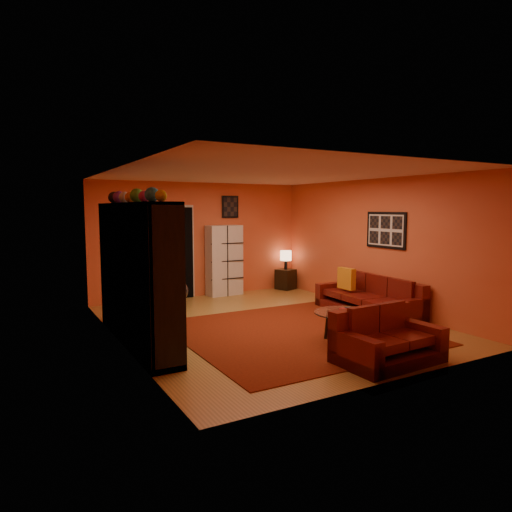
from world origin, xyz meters
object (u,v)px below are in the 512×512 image
tv (140,279)px  loveseat (384,340)px  storage_cabinet (224,260)px  side_table (286,279)px  bowl_chair (171,291)px  sofa (371,299)px  table_lamp (286,256)px  entertainment_unit (136,274)px  coffee_table (344,315)px

tv → loveseat: (2.59, -2.39, -0.69)m
storage_cabinet → side_table: 1.76m
loveseat → bowl_chair: (-1.34, 4.65, 0.02)m
tv → side_table: tv is taller
sofa → side_table: 3.05m
loveseat → side_table: size_ratio=2.82×
storage_cabinet → table_lamp: size_ratio=3.48×
storage_cabinet → table_lamp: storage_cabinet is taller
sofa → storage_cabinet: 3.54m
entertainment_unit → bowl_chair: 2.69m
sofa → storage_cabinet: (-1.64, 3.10, 0.53)m
loveseat → storage_cabinet: storage_cabinet is taller
tv → side_table: (4.40, 2.78, -0.73)m
tv → bowl_chair: bearing=-28.8°
tv → coffee_table: bearing=-118.4°
sofa → bowl_chair: size_ratio=3.22×
sofa → table_lamp: (0.03, 3.05, 0.54)m
tv → storage_cabinet: size_ratio=0.55×
storage_cabinet → coffee_table: bearing=-94.1°
storage_cabinet → loveseat: bearing=-95.2°
loveseat → table_lamp: table_lamp is taller
coffee_table → side_table: bearing=68.1°
tv → table_lamp: (4.40, 2.78, -0.15)m
bowl_chair → coffee_table: bearing=-68.8°
entertainment_unit → loveseat: 3.66m
entertainment_unit → table_lamp: entertainment_unit is taller
coffee_table → sofa: bearing=35.6°
coffee_table → side_table: 4.58m
loveseat → coffee_table: (0.11, 0.93, 0.12)m
storage_cabinet → entertainment_unit: bearing=-138.4°
storage_cabinet → side_table: size_ratio=3.26×
sofa → tv: bearing=-179.9°
sofa → loveseat: bearing=-126.4°
table_lamp → coffee_table: bearing=-111.9°
tv → bowl_chair: 2.67m
side_table → entertainment_unit: bearing=-148.3°
tv → loveseat: size_ratio=0.64×
entertainment_unit → loveseat: bearing=-42.6°
loveseat → side_table: (1.81, 5.17, -0.04)m
tv → coffee_table: tv is taller
tv → sofa: 4.43m
entertainment_unit → tv: (0.05, -0.03, -0.07)m
sofa → coffee_table: 2.06m
entertainment_unit → loveseat: size_ratio=2.13×
coffee_table → table_lamp: 4.59m
entertainment_unit → table_lamp: 5.23m
loveseat → storage_cabinet: size_ratio=0.87×
side_table → table_lamp: table_lamp is taller
side_table → table_lamp: (0.00, 0.00, 0.58)m
side_table → storage_cabinet: bearing=178.3°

